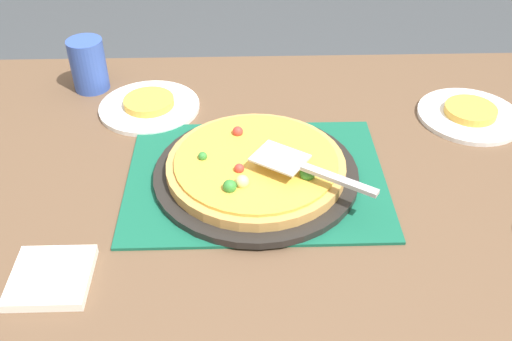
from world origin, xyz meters
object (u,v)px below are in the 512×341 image
at_px(plate_far_right, 469,116).
at_px(cup_far, 88,65).
at_px(served_slice_right, 471,110).
at_px(served_slice_left, 149,102).
at_px(napkin_stack, 51,277).
at_px(plate_near_left, 150,107).
at_px(pizza_server, 304,167).
at_px(pizza_pan, 256,173).
at_px(pizza, 256,165).

height_order(plate_far_right, cup_far, cup_far).
bearing_deg(plate_far_right, served_slice_right, 0.00).
distance_m(served_slice_left, cup_far, 0.18).
xyz_separation_m(cup_far, napkin_stack, (0.05, -0.59, -0.05)).
relative_size(plate_near_left, pizza_server, 1.02).
xyz_separation_m(pizza_pan, pizza_server, (0.08, -0.05, 0.06)).
distance_m(plate_near_left, cup_far, 0.18).
relative_size(pizza, served_slice_right, 3.00).
height_order(pizza_pan, served_slice_left, served_slice_left).
bearing_deg(cup_far, pizza_pan, -43.31).
xyz_separation_m(pizza_pan, cup_far, (-0.37, 0.35, 0.05)).
bearing_deg(pizza_pan, pizza, -89.22).
bearing_deg(napkin_stack, pizza, 36.76).
bearing_deg(napkin_stack, plate_far_right, 29.12).
bearing_deg(plate_far_right, cup_far, 169.74).
xyz_separation_m(pizza_pan, napkin_stack, (-0.32, -0.24, -0.01)).
height_order(served_slice_right, pizza_server, pizza_server).
xyz_separation_m(pizza_pan, served_slice_right, (0.47, 0.20, 0.01)).
distance_m(cup_far, napkin_stack, 0.59).
bearing_deg(cup_far, plate_far_right, -10.26).
xyz_separation_m(pizza, plate_far_right, (0.47, 0.20, -0.03)).
height_order(pizza, cup_far, cup_far).
bearing_deg(pizza, pizza_server, -33.43).
height_order(pizza_pan, cup_far, cup_far).
distance_m(served_slice_left, napkin_stack, 0.50).
bearing_deg(pizza_server, pizza_pan, 146.09).
height_order(pizza, served_slice_left, pizza).
bearing_deg(cup_far, napkin_stack, -85.02).
bearing_deg(served_slice_right, served_slice_left, 175.46).
bearing_deg(pizza, plate_near_left, 131.83).
distance_m(pizza_pan, plate_far_right, 0.51).
height_order(plate_near_left, pizza_server, pizza_server).
height_order(pizza_pan, served_slice_right, served_slice_right).
bearing_deg(pizza, cup_far, 136.61).
bearing_deg(served_slice_right, napkin_stack, -150.88).
height_order(pizza, pizza_server, pizza_server).
relative_size(plate_near_left, napkin_stack, 1.83).
relative_size(plate_near_left, cup_far, 1.83).
bearing_deg(pizza_pan, served_slice_right, 23.02).
bearing_deg(cup_far, plate_near_left, -33.91).
bearing_deg(pizza_server, pizza, 146.57).
xyz_separation_m(plate_near_left, served_slice_right, (0.69, -0.06, 0.01)).
relative_size(pizza, plate_far_right, 1.50).
bearing_deg(cup_far, pizza_server, -41.80).
bearing_deg(plate_near_left, cup_far, 146.09).
relative_size(served_slice_left, served_slice_right, 1.00).
xyz_separation_m(pizza, served_slice_right, (0.47, 0.20, -0.02)).
xyz_separation_m(served_slice_left, napkin_stack, (-0.09, -0.49, -0.01)).
distance_m(plate_near_left, served_slice_left, 0.01).
bearing_deg(served_slice_left, served_slice_right, -4.54).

